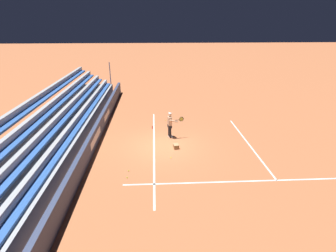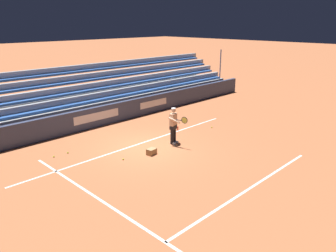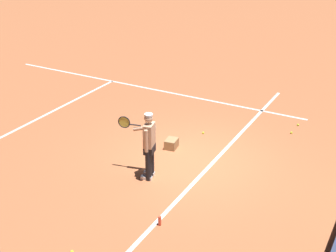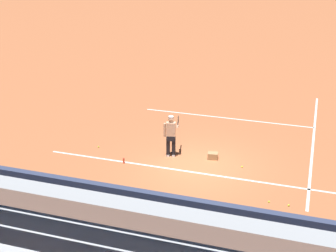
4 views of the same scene
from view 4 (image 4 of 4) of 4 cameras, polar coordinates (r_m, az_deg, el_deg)
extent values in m
plane|color=#B7663D|center=(17.97, 3.69, -4.97)|extent=(160.00, 160.00, 0.00)
cube|color=white|center=(17.53, 3.27, -5.67)|extent=(12.00, 0.10, 0.01)
cube|color=white|center=(21.18, 17.30, -1.66)|extent=(0.10, 12.00, 0.01)
cube|color=white|center=(22.90, 7.15, 0.98)|extent=(8.22, 0.10, 0.01)
cube|color=#384260|center=(14.19, -0.58, -10.24)|extent=(26.53, 0.24, 1.10)
cube|color=silver|center=(14.30, -0.88, -9.72)|extent=(2.80, 0.01, 0.44)
cube|color=silver|center=(15.96, -15.26, -6.97)|extent=(2.20, 0.01, 0.40)
cube|color=#2D5BAD|center=(13.06, -2.00, -10.11)|extent=(24.70, 0.40, 0.12)
cube|color=#9EA3A8|center=(12.76, -2.45, -10.19)|extent=(25.20, 0.24, 0.45)
cube|color=#2D5BAD|center=(12.19, -3.33, -10.20)|extent=(24.70, 0.40, 0.12)
cube|color=#9EA3A8|center=(11.89, -3.84, -10.28)|extent=(25.20, 0.24, 0.45)
cube|color=#2D5BAD|center=(11.32, -4.86, -10.29)|extent=(24.70, 0.40, 0.12)
cube|color=#9EA3A8|center=(11.03, -5.45, -10.38)|extent=(25.20, 0.24, 0.45)
cube|color=#2D5BAD|center=(10.47, -6.64, -10.39)|extent=(24.70, 0.40, 0.12)
cube|color=#9EA3A8|center=(10.18, -7.33, -10.48)|extent=(25.20, 0.24, 0.45)
cylinder|color=black|center=(18.58, 0.02, -2.47)|extent=(0.15, 0.15, 0.88)
cylinder|color=black|center=(18.57, 0.69, -2.50)|extent=(0.15, 0.15, 0.88)
cube|color=white|center=(18.80, 0.03, -3.50)|extent=(0.17, 0.30, 0.09)
cube|color=white|center=(18.79, 0.70, -3.52)|extent=(0.17, 0.30, 0.09)
cube|color=black|center=(18.43, 0.36, -1.46)|extent=(0.38, 0.29, 0.20)
cube|color=tan|center=(18.29, 0.36, -0.40)|extent=(0.40, 0.29, 0.58)
sphere|color=tan|center=(18.14, 0.36, 0.87)|extent=(0.21, 0.21, 0.21)
cylinder|color=white|center=(18.11, 0.37, 1.14)|extent=(0.20, 0.20, 0.05)
cylinder|color=tan|center=(18.32, -0.41, -0.49)|extent=(0.09, 0.09, 0.56)
cylinder|color=tan|center=(18.44, 1.16, -0.04)|extent=(0.22, 0.59, 0.24)
cylinder|color=black|center=(18.64, 1.21, 0.37)|extent=(0.10, 0.30, 0.03)
torus|color=black|center=(18.89, 1.26, 0.79)|extent=(0.10, 0.31, 0.31)
cylinder|color=#D6D14C|center=(18.89, 1.26, 0.79)|extent=(0.07, 0.26, 0.27)
cube|color=#A87F51|center=(18.58, 5.48, -3.64)|extent=(0.44, 0.35, 0.26)
sphere|color=#CCE533|center=(19.73, -8.47, -2.52)|extent=(0.07, 0.07, 0.07)
sphere|color=#CCE533|center=(15.97, 12.21, -9.01)|extent=(0.07, 0.07, 0.07)
sphere|color=#CCE533|center=(18.08, 9.02, -4.92)|extent=(0.07, 0.07, 0.07)
sphere|color=#CCE533|center=(15.92, 14.50, -9.34)|extent=(0.07, 0.07, 0.07)
cylinder|color=#EA4C33|center=(18.23, -5.42, -4.23)|extent=(0.07, 0.07, 0.22)
camera|label=1|loc=(18.68, 54.81, 10.41)|focal=28.00mm
camera|label=2|loc=(26.87, 30.20, 13.49)|focal=35.00mm
camera|label=3|loc=(17.57, -33.76, 11.60)|focal=50.00mm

